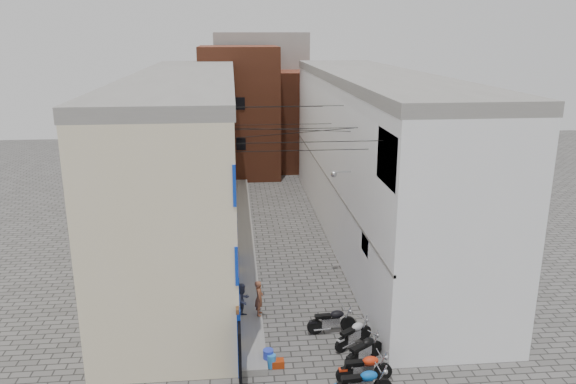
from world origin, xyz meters
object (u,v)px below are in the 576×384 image
object	(u,v)px
motorcycle_d	(364,367)
person_a	(259,298)
motorcycle_g	(332,319)
water_jug_near	(272,361)
motorcycle_c	(362,382)
red_crate	(278,363)
motorcycle_e	(364,349)
person_b	(243,300)
motorcycle_f	(354,333)
water_jug_far	(268,357)

from	to	relation	value
motorcycle_d	person_a	xyz separation A→B (m)	(-3.20, 4.39, 0.42)
motorcycle_g	water_jug_near	distance (m)	3.21
motorcycle_c	red_crate	world-z (taller)	motorcycle_c
motorcycle_g	person_a	size ratio (longest dim) A/B	1.32
motorcycle_g	motorcycle_e	bearing A→B (deg)	15.55
motorcycle_d	person_b	world-z (taller)	person_b
person_b	person_a	bearing A→B (deg)	-40.00
person_b	motorcycle_f	bearing A→B (deg)	-75.88
motorcycle_c	water_jug_near	bearing A→B (deg)	-130.50
person_b	motorcycle_e	bearing A→B (deg)	-85.63
motorcycle_f	person_a	world-z (taller)	person_a
water_jug_near	motorcycle_g	bearing A→B (deg)	40.51
motorcycle_d	motorcycle_g	distance (m)	3.22
motorcycle_f	red_crate	distance (m)	3.07
motorcycle_e	motorcycle_f	world-z (taller)	motorcycle_e
motorcycle_e	motorcycle_g	size ratio (longest dim) A/B	0.95
person_b	red_crate	bearing A→B (deg)	-118.31
motorcycle_c	motorcycle_f	size ratio (longest dim) A/B	1.08
person_a	water_jug_near	bearing A→B (deg)	-168.49
water_jug_near	water_jug_far	world-z (taller)	water_jug_far
red_crate	motorcycle_c	bearing A→B (deg)	-38.18
motorcycle_e	person_b	world-z (taller)	person_b
motorcycle_d	water_jug_near	size ratio (longest dim) A/B	4.04
motorcycle_c	red_crate	size ratio (longest dim) A/B	4.67
motorcycle_g	red_crate	size ratio (longest dim) A/B	4.54
motorcycle_c	water_jug_far	distance (m)	3.52
motorcycle_c	motorcycle_e	size ratio (longest dim) A/B	1.08
motorcycle_f	motorcycle_g	size ratio (longest dim) A/B	0.95
motorcycle_g	water_jug_far	size ratio (longest dim) A/B	3.34
motorcycle_f	motorcycle_d	bearing A→B (deg)	-37.93
person_b	red_crate	distance (m)	3.49
motorcycle_e	person_a	world-z (taller)	person_a
motorcycle_c	person_b	distance (m)	6.29
motorcycle_f	motorcycle_g	distance (m)	1.19
motorcycle_c	person_b	xyz separation A→B (m)	(-3.59, 5.15, 0.38)
motorcycle_e	water_jug_far	xyz separation A→B (m)	(-3.30, 0.18, -0.24)
motorcycle_c	motorcycle_g	size ratio (longest dim) A/B	1.03
person_a	motorcycle_e	bearing A→B (deg)	-126.61
motorcycle_e	person_b	distance (m)	5.23
motorcycle_f	water_jug_far	xyz separation A→B (m)	(-3.17, -0.90, -0.24)
motorcycle_g	water_jug_near	bearing A→B (deg)	-54.12
motorcycle_c	motorcycle_f	xyz separation A→B (m)	(0.37, 3.01, -0.04)
water_jug_near	red_crate	size ratio (longest dim) A/B	1.12
person_a	motorcycle_f	bearing A→B (deg)	-116.74
motorcycle_c	red_crate	distance (m)	3.18
motorcycle_f	person_a	size ratio (longest dim) A/B	1.26
motorcycle_e	water_jug_near	distance (m)	3.21
motorcycle_c	water_jug_near	world-z (taller)	motorcycle_c
motorcycle_c	red_crate	xyz separation A→B (m)	(-2.48, 1.95, -0.43)
water_jug_near	motorcycle_c	bearing A→B (deg)	-35.89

